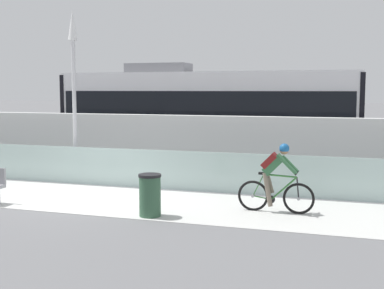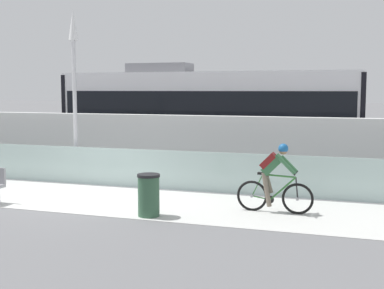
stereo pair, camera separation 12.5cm
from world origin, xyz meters
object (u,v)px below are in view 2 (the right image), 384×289
at_px(tram, 209,115).
at_px(cyclist_on_bike, 274,178).
at_px(trash_bin, 149,195).
at_px(lamp_post_antenna, 74,74).

bearing_deg(tram, cyclist_on_bike, -62.15).
height_order(tram, trash_bin, tram).
height_order(cyclist_on_bike, lamp_post_antenna, lamp_post_antenna).
relative_size(tram, cyclist_on_bike, 6.25).
bearing_deg(lamp_post_antenna, tram, 58.74).
relative_size(tram, lamp_post_antenna, 2.13).
height_order(lamp_post_antenna, trash_bin, lamp_post_antenna).
relative_size(tram, trash_bin, 11.52).
bearing_deg(tram, lamp_post_antenna, -121.26).
relative_size(lamp_post_antenna, trash_bin, 5.42).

